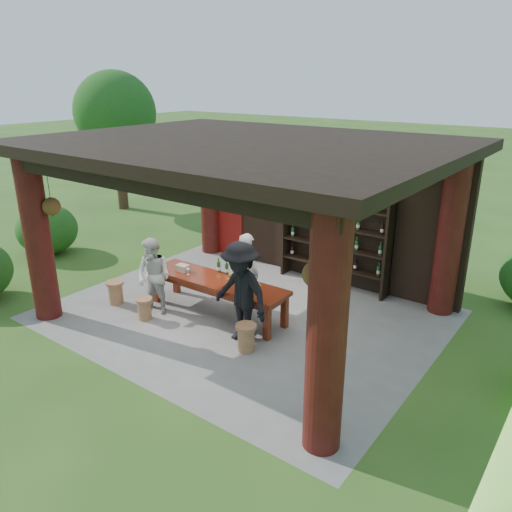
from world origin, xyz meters
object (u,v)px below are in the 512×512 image
Objects in this scene: tasting_table at (217,285)px; stool_near_right at (246,337)px; wine_shelf at (334,237)px; guest_woman at (154,276)px; stool_near_left at (144,308)px; napkin_basket at (183,268)px; stool_far_left at (116,292)px; host at (247,271)px; guest_man at (241,293)px.

stool_near_right is at bearing -30.54° from tasting_table.
stool_near_right is at bearing -86.56° from wine_shelf.
guest_woman is (-2.21, -3.44, -0.37)m from wine_shelf.
stool_near_left is (-2.15, -3.79, -0.92)m from wine_shelf.
guest_woman is at bearing -107.58° from napkin_basket.
stool_far_left is at bearing -131.10° from wine_shelf.
host reaches higher than stool_near_left.
stool_far_left is at bearing 41.89° from host.
napkin_basket reaches higher than tasting_table.
guest_woman reaches higher than napkin_basket.
host is at bearing 131.67° from guest_man.
tasting_table reaches higher than stool_near_right.
wine_shelf reaches higher than stool_far_left.
host reaches higher than guest_woman.
tasting_table is 2.28m from stool_far_left.
guest_man reaches higher than stool_near_left.
stool_far_left is at bearing -177.99° from stool_near_right.
tasting_table is at bearing 25.37° from guest_woman.
napkin_basket is at bearing 35.47° from stool_far_left.
stool_far_left is 2.86m from host.
guest_woman reaches higher than stool_near_right.
tasting_table is at bearing 70.79° from host.
host is (-1.04, 1.39, 0.55)m from stool_near_right.
stool_near_right is 0.79m from guest_man.
napkin_basket is at bearing 174.87° from guest_man.
wine_shelf is 10.10× the size of napkin_basket.
stool_near_left is 0.89× the size of stool_near_right.
host is at bearing 51.03° from stool_near_left.
stool_near_left is 1.14m from napkin_basket.
guest_man is at bearing 6.74° from stool_far_left.
stool_near_left is 1.05m from stool_far_left.
guest_woman is at bearing 12.68° from stool_far_left.
guest_man reaches higher than host.
napkin_basket is (0.20, 0.62, 0.03)m from guest_woman.
host reaches higher than napkin_basket.
stool_near_right is 2.40m from napkin_basket.
wine_shelf is 4.95m from stool_far_left.
stool_far_left is 1.14m from guest_woman.
napkin_basket is (-0.86, -0.08, 0.19)m from tasting_table.
guest_man is at bearing -27.78° from tasting_table.
wine_shelf is 3.48m from napkin_basket.
tasting_table reaches higher than stool_near_left.
host is (0.32, 0.59, 0.18)m from tasting_table.
napkin_basket is (0.14, 0.97, 0.58)m from stool_near_left.
stool_near_left is 2.24m from guest_man.
guest_woman is (-1.06, -0.70, 0.16)m from tasting_table.
guest_man is (1.06, -0.56, 0.32)m from tasting_table.
guest_man is (2.06, 0.49, 0.71)m from stool_near_left.
stool_far_left is at bearing -144.53° from napkin_basket.
guest_woman is (-1.38, -1.29, -0.03)m from host.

